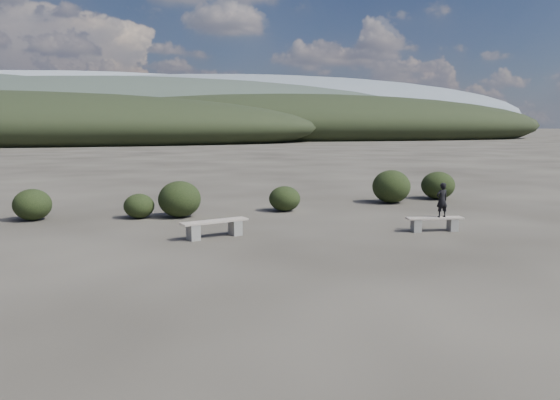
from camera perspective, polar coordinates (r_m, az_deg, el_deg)
name	(u,v)px	position (r m, az deg, el deg)	size (l,w,h in m)	color
ground	(355,278)	(10.78, 7.81, -8.12)	(1200.00, 1200.00, 0.00)	#292520
bench_left	(215,227)	(14.56, -6.83, -2.83)	(1.87, 0.92, 0.46)	slate
bench_right	(434,223)	(15.91, 15.84, -2.31)	(1.63, 0.55, 0.40)	slate
seated_person	(442,200)	(15.89, 16.57, 0.00)	(0.35, 0.23, 0.97)	black
shrub_a	(139,206)	(18.05, -14.52, -0.61)	(0.97, 0.97, 0.79)	black
shrub_b	(180,199)	(17.96, -10.45, 0.09)	(1.38, 1.38, 1.18)	black
shrub_c	(285,199)	(18.93, 0.49, 0.14)	(1.09, 1.09, 0.87)	black
shrub_d	(391,187)	(21.38, 11.55, 1.39)	(1.45, 1.45, 1.27)	black
shrub_e	(438,185)	(23.00, 16.18, 1.48)	(1.34, 1.34, 1.12)	black
shrub_f	(32,205)	(18.77, -24.46, -0.44)	(1.17, 1.17, 0.99)	black
mountain_ridges	(125,113)	(348.71, -15.87, 8.70)	(500.00, 400.00, 56.00)	black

